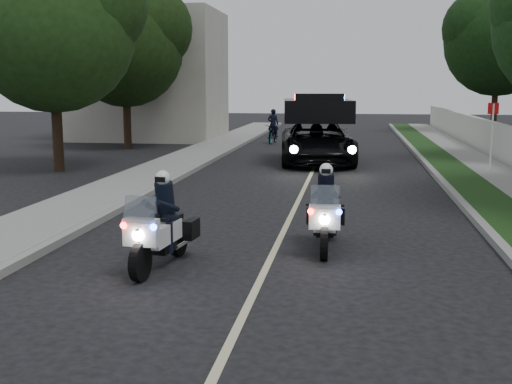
% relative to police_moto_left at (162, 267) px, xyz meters
% --- Properties ---
extents(ground, '(120.00, 120.00, 0.00)m').
position_rel_police_moto_left_xyz_m(ground, '(1.72, -1.00, 0.00)').
color(ground, black).
rests_on(ground, ground).
extents(curb_right, '(0.20, 60.00, 0.15)m').
position_rel_police_moto_left_xyz_m(curb_right, '(5.82, 9.00, 0.07)').
color(curb_right, gray).
rests_on(curb_right, ground).
extents(grass_verge, '(1.20, 60.00, 0.16)m').
position_rel_police_moto_left_xyz_m(grass_verge, '(6.52, 9.00, 0.08)').
color(grass_verge, '#193814').
rests_on(grass_verge, ground).
extents(curb_left, '(0.20, 60.00, 0.15)m').
position_rel_police_moto_left_xyz_m(curb_left, '(-2.38, 9.00, 0.07)').
color(curb_left, gray).
rests_on(curb_left, ground).
extents(sidewalk_left, '(2.00, 60.00, 0.16)m').
position_rel_police_moto_left_xyz_m(sidewalk_left, '(-3.48, 9.00, 0.08)').
color(sidewalk_left, gray).
rests_on(sidewalk_left, ground).
extents(building_far, '(8.00, 6.00, 7.00)m').
position_rel_police_moto_left_xyz_m(building_far, '(-8.28, 25.00, 3.50)').
color(building_far, '#A8A396').
rests_on(building_far, ground).
extents(lane_marking, '(0.12, 50.00, 0.01)m').
position_rel_police_moto_left_xyz_m(lane_marking, '(1.72, 9.00, 0.00)').
color(lane_marking, '#BFB78C').
rests_on(lane_marking, ground).
extents(police_moto_left, '(0.87, 1.96, 1.61)m').
position_rel_police_moto_left_xyz_m(police_moto_left, '(0.00, 0.00, 0.00)').
color(police_moto_left, silver).
rests_on(police_moto_left, ground).
extents(police_moto_right, '(0.70, 1.88, 1.58)m').
position_rel_police_moto_left_xyz_m(police_moto_right, '(2.63, 1.64, 0.00)').
color(police_moto_right, silver).
rests_on(police_moto_right, ground).
extents(police_suv, '(3.36, 6.17, 2.87)m').
position_rel_police_moto_left_xyz_m(police_suv, '(1.73, 14.90, 0.00)').
color(police_suv, black).
rests_on(police_suv, ground).
extents(bicycle, '(0.78, 1.90, 0.97)m').
position_rel_police_moto_left_xyz_m(bicycle, '(-1.00, 23.22, 0.00)').
color(bicycle, black).
rests_on(bicycle, ground).
extents(cyclist, '(0.58, 0.39, 1.57)m').
position_rel_police_moto_left_xyz_m(cyclist, '(-1.00, 23.22, 0.00)').
color(cyclist, black).
rests_on(cyclist, ground).
extents(sign_post, '(0.47, 0.47, 2.49)m').
position_rel_police_moto_left_xyz_m(sign_post, '(7.72, 12.63, 0.00)').
color(sign_post, '#9D1E0B').
rests_on(sign_post, ground).
extents(tree_right_e, '(6.50, 6.50, 10.73)m').
position_rel_police_moto_left_xyz_m(tree_right_e, '(11.63, 31.44, 0.00)').
color(tree_right_e, black).
rests_on(tree_right_e, ground).
extents(tree_left_near, '(6.96, 6.96, 9.42)m').
position_rel_police_moto_left_xyz_m(tree_left_near, '(-7.13, 11.25, 0.00)').
color(tree_left_near, '#1E4015').
rests_on(tree_left_near, ground).
extents(tree_left_far, '(5.77, 5.77, 9.05)m').
position_rel_police_moto_left_xyz_m(tree_left_far, '(-7.51, 19.41, 0.00)').
color(tree_left_far, black).
rests_on(tree_left_far, ground).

